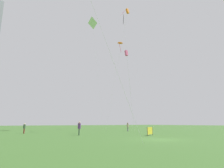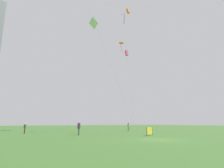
{
  "view_description": "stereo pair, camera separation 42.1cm",
  "coord_description": "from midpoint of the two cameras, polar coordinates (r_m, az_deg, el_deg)",
  "views": [
    {
      "loc": [
        -14.99,
        -13.43,
        1.61
      ],
      "look_at": [
        2.25,
        11.56,
        8.03
      ],
      "focal_mm": 29.88,
      "sensor_mm": 36.0,
      "label": 1
    },
    {
      "loc": [
        -14.64,
        -13.66,
        1.61
      ],
      "look_at": [
        2.25,
        11.56,
        8.03
      ],
      "focal_mm": 29.88,
      "sensor_mm": 36.0,
      "label": 2
    }
  ],
  "objects": [
    {
      "name": "ground",
      "position": [
        20.14,
        13.47,
        -16.21
      ],
      "size": [
        280.0,
        280.0,
        0.0
      ],
      "primitive_type": "plane",
      "color": "#335623"
    },
    {
      "name": "person_standing_0",
      "position": [
        39.53,
        4.52,
        -12.78
      ],
      "size": [
        0.39,
        0.39,
        1.74
      ],
      "rotation": [
        0.0,
        0.0,
        1.46
      ],
      "color": "gray",
      "rests_on": "ground"
    },
    {
      "name": "person_standing_1",
      "position": [
        33.78,
        -25.59,
        -11.93
      ],
      "size": [
        0.36,
        0.36,
        1.63
      ],
      "rotation": [
        0.0,
        0.0,
        1.54
      ],
      "color": "maroon",
      "rests_on": "ground"
    },
    {
      "name": "person_standing_2",
      "position": [
        26.75,
        -10.46,
        -12.91
      ],
      "size": [
        0.41,
        0.41,
        1.85
      ],
      "rotation": [
        0.0,
        0.0,
        4.15
      ],
      "color": "#3F593F",
      "rests_on": "ground"
    },
    {
      "name": "kite_flying_0",
      "position": [
        64.02,
        2.3,
        12.37
      ],
      "size": [
        8.72,
        5.31,
        28.83
      ],
      "color": "silver",
      "rests_on": "ground"
    },
    {
      "name": "kite_flying_1",
      "position": [
        47.63,
        4.44,
        21.13
      ],
      "size": [
        3.92,
        3.75,
        28.44
      ],
      "color": "silver",
      "rests_on": "ground"
    },
    {
      "name": "kite_flying_2",
      "position": [
        36.25,
        4.09,
        9.3
      ],
      "size": [
        2.38,
        0.91,
        15.38
      ],
      "color": "silver",
      "rests_on": "ground"
    },
    {
      "name": "kite_flying_5",
      "position": [
        53.12,
        3.24,
        20.75
      ],
      "size": [
        3.53,
        2.0,
        31.62
      ],
      "color": "silver",
      "rests_on": "ground"
    },
    {
      "name": "kite_flying_6",
      "position": [
        57.99,
        -6.16,
        17.97
      ],
      "size": [
        3.45,
        6.08,
        31.2
      ],
      "color": "silver",
      "rests_on": "ground"
    },
    {
      "name": "event_banner",
      "position": [
        26.43,
        11.07,
        -13.88
      ],
      "size": [
        2.02,
        1.03,
        1.15
      ],
      "color": "#4C4C4C",
      "rests_on": "ground"
    }
  ]
}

